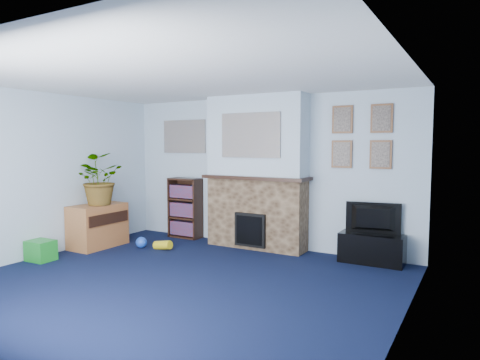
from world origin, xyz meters
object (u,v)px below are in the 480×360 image
Objects in this scene: bookshelf at (185,209)px; sideboard at (98,225)px; television at (373,218)px; tv_stand at (372,247)px.

sideboard is (-0.79, -1.27, -0.15)m from bookshelf.
television is 4.23m from sideboard.
tv_stand is at bearing 80.95° from television.
sideboard is (-4.04, -1.21, -0.27)m from television.
bookshelf reaches higher than television.
sideboard is (-4.04, -1.19, 0.12)m from tv_stand.
tv_stand is 0.40m from television.
sideboard is at bearing -122.09° from bookshelf.
bookshelf is at bearing -10.05° from television.
tv_stand is 1.17× the size of television.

